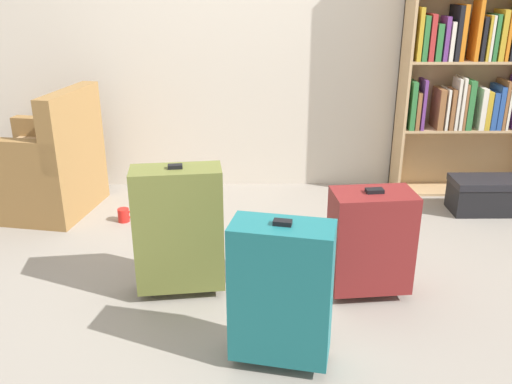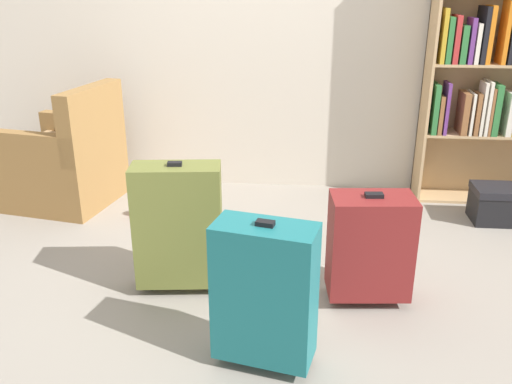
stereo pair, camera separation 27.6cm
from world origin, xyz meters
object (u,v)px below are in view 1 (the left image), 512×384
object	(u,v)px
bookshelf	(476,66)
suitcase_dark_red	(370,240)
mug	(124,215)
suitcase_olive	(179,229)
storage_box	(485,194)
suitcase_teal	(281,292)
armchair	(45,169)

from	to	relation	value
bookshelf	suitcase_dark_red	xyz separation A→B (m)	(-1.06, -1.56, -0.68)
suitcase_dark_red	mug	bearing A→B (deg)	147.74
suitcase_dark_red	bookshelf	bearing A→B (deg)	55.68
suitcase_olive	suitcase_dark_red	bearing A→B (deg)	-1.13
storage_box	bookshelf	bearing A→B (deg)	92.63
storage_box	suitcase_teal	size ratio (longest dim) A/B	0.71
bookshelf	suitcase_teal	bearing A→B (deg)	-126.36
bookshelf	suitcase_olive	world-z (taller)	bookshelf
storage_box	suitcase_dark_red	distance (m)	1.56
bookshelf	armchair	size ratio (longest dim) A/B	2.28
suitcase_teal	suitcase_dark_red	xyz separation A→B (m)	(0.50, 0.57, -0.04)
suitcase_olive	suitcase_dark_red	world-z (taller)	suitcase_olive
mug	suitcase_olive	bearing A→B (deg)	-61.29
suitcase_dark_red	storage_box	bearing A→B (deg)	45.61
bookshelf	suitcase_teal	xyz separation A→B (m)	(-1.57, -2.13, -0.63)
suitcase_olive	suitcase_dark_red	xyz separation A→B (m)	(1.01, -0.02, -0.06)
mug	suitcase_teal	distance (m)	1.87
armchair	mug	bearing A→B (deg)	-20.60
bookshelf	suitcase_dark_red	distance (m)	2.00
storage_box	suitcase_olive	distance (m)	2.37
armchair	mug	world-z (taller)	armchair
bookshelf	mug	bearing A→B (deg)	-167.03
mug	suitcase_olive	world-z (taller)	suitcase_olive
suitcase_teal	suitcase_olive	distance (m)	0.78
bookshelf	suitcase_olive	distance (m)	2.65
mug	armchair	bearing A→B (deg)	159.40
mug	suitcase_teal	bearing A→B (deg)	-56.28
bookshelf	suitcase_olive	bearing A→B (deg)	-143.41
mug	suitcase_dark_red	distance (m)	1.82
mug	storage_box	xyz separation A→B (m)	(2.61, 0.15, 0.09)
bookshelf	suitcase_dark_red	world-z (taller)	bookshelf
bookshelf	storage_box	xyz separation A→B (m)	(0.02, -0.45, -0.86)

